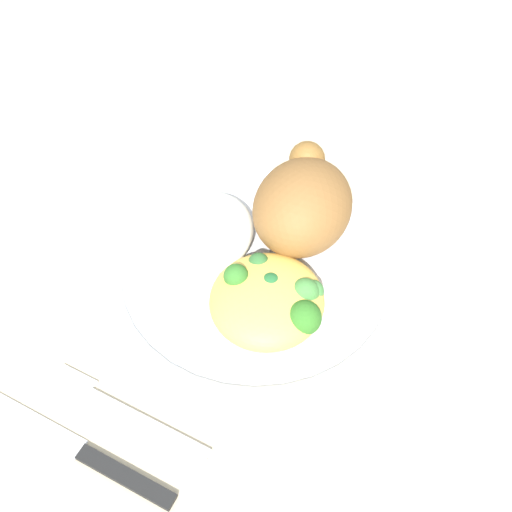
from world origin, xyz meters
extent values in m
plane|color=#C5B493|center=(0.00, 0.00, 0.00)|extent=(2.00, 2.00, 0.00)
cylinder|color=silver|center=(0.00, 0.00, 0.01)|extent=(0.25, 0.25, 0.01)
torus|color=silver|center=(0.00, 0.00, 0.01)|extent=(0.25, 0.25, 0.01)
ellipsoid|color=brown|center=(0.05, -0.02, 0.05)|extent=(0.10, 0.09, 0.07)
sphere|color=olive|center=(0.09, -0.01, 0.07)|extent=(0.03, 0.03, 0.03)
ellipsoid|color=white|center=(0.00, 0.05, 0.03)|extent=(0.10, 0.09, 0.03)
ellipsoid|color=#E9BD51|center=(-0.04, -0.03, 0.03)|extent=(0.10, 0.09, 0.03)
sphere|color=#468741|center=(-0.02, -0.06, 0.04)|extent=(0.02, 0.02, 0.02)
sphere|color=#35752A|center=(-0.04, 0.00, 0.04)|extent=(0.02, 0.02, 0.02)
sphere|color=#46873E|center=(-0.03, -0.06, 0.04)|extent=(0.02, 0.02, 0.02)
sphere|color=#256732|center=(-0.03, -0.03, 0.04)|extent=(0.02, 0.02, 0.02)
sphere|color=#337425|center=(-0.05, -0.06, 0.04)|extent=(0.03, 0.03, 0.03)
sphere|color=#326730|center=(-0.02, -0.01, 0.04)|extent=(0.02, 0.02, 0.02)
cube|color=silver|center=(-0.16, 0.02, 0.00)|extent=(0.02, 0.11, 0.01)
cube|color=silver|center=(-0.16, 0.09, 0.00)|extent=(0.02, 0.04, 0.00)
cube|color=black|center=(-0.21, 0.01, 0.00)|extent=(0.02, 0.08, 0.01)
cube|color=silver|center=(-0.20, 0.11, 0.00)|extent=(0.03, 0.11, 0.00)
camera|label=1|loc=(-0.30, -0.13, 0.43)|focal=41.63mm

